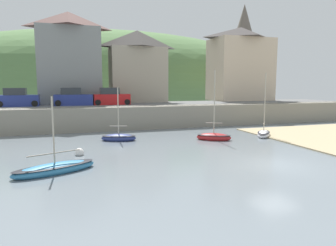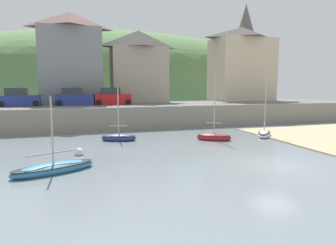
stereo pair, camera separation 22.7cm
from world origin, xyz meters
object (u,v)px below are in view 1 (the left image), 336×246
at_px(parked_car_end_of_row, 111,98).
at_px(church_with_spire, 243,51).
at_px(motorboat_with_cabin, 55,168).
at_px(sailboat_tall_mast, 214,137).
at_px(mooring_buoy, 79,153).
at_px(waterfront_building_centre, 138,66).
at_px(dinghy_open_wooden, 264,133).
at_px(parked_car_by_wall, 73,98).
at_px(parked_car_near_slipway, 18,99).
at_px(sailboat_far_left, 119,138).
at_px(waterfront_building_right, 240,64).
at_px(waterfront_building_left, 70,57).

bearing_deg(parked_car_end_of_row, church_with_spire, 20.68).
bearing_deg(motorboat_with_cabin, sailboat_tall_mast, 4.28).
height_order(church_with_spire, mooring_buoy, church_with_spire).
bearing_deg(sailboat_tall_mast, waterfront_building_centre, 132.11).
height_order(motorboat_with_cabin, mooring_buoy, motorboat_with_cabin).
xyz_separation_m(dinghy_open_wooden, parked_car_by_wall, (-16.44, 12.02, 2.94)).
height_order(church_with_spire, parked_car_near_slipway, church_with_spire).
xyz_separation_m(dinghy_open_wooden, motorboat_with_cabin, (-17.68, -6.56, -0.03)).
bearing_deg(waterfront_building_centre, dinghy_open_wooden, -63.79).
bearing_deg(sailboat_far_left, waterfront_building_right, 53.29).
height_order(waterfront_building_right, church_with_spire, church_with_spire).
xyz_separation_m(waterfront_building_left, parked_car_near_slipway, (-5.41, -4.50, -4.81)).
bearing_deg(sailboat_tall_mast, motorboat_with_cabin, -121.17).
distance_m(waterfront_building_centre, dinghy_open_wooden, 19.66).
bearing_deg(mooring_buoy, church_with_spire, 41.35).
distance_m(waterfront_building_centre, waterfront_building_right, 15.36).
xyz_separation_m(church_with_spire, parked_car_near_slipway, (-32.17, -8.50, -6.91)).
bearing_deg(waterfront_building_centre, parked_car_near_slipway, -162.09).
xyz_separation_m(waterfront_building_left, parked_car_by_wall, (0.21, -4.50, -4.81)).
bearing_deg(waterfront_building_centre, waterfront_building_right, 0.00).
bearing_deg(sailboat_tall_mast, waterfront_building_left, 156.45).
xyz_separation_m(waterfront_building_centre, sailboat_far_left, (-4.85, -14.66, -6.88)).
relative_size(waterfront_building_left, church_with_spire, 0.74).
bearing_deg(waterfront_building_centre, sailboat_far_left, -108.32).
bearing_deg(dinghy_open_wooden, sailboat_far_left, 120.99).
xyz_separation_m(waterfront_building_left, dinghy_open_wooden, (16.65, -16.52, -7.75)).
height_order(dinghy_open_wooden, motorboat_with_cabin, dinghy_open_wooden).
distance_m(church_with_spire, sailboat_tall_mast, 27.64).
bearing_deg(dinghy_open_wooden, parked_car_end_of_row, 84.70).
xyz_separation_m(waterfront_building_centre, parked_car_end_of_row, (-4.12, -4.50, -3.94)).
bearing_deg(dinghy_open_wooden, parked_car_near_slipway, 100.58).
distance_m(sailboat_far_left, mooring_buoy, 5.68).
distance_m(church_with_spire, sailboat_far_left, 31.29).
xyz_separation_m(dinghy_open_wooden, parked_car_near_slipway, (-22.06, 12.02, 2.94)).
bearing_deg(parked_car_by_wall, parked_car_near_slipway, -176.43).
relative_size(church_with_spire, parked_car_by_wall, 3.56).
xyz_separation_m(sailboat_tall_mast, parked_car_by_wall, (-11.26, 12.31, 2.93)).
height_order(waterfront_building_centre, church_with_spire, church_with_spire).
bearing_deg(sailboat_far_left, parked_car_by_wall, 126.12).
bearing_deg(sailboat_far_left, church_with_spire, 56.25).
height_order(dinghy_open_wooden, parked_car_end_of_row, dinghy_open_wooden).
distance_m(waterfront_building_right, sailboat_far_left, 26.05).
bearing_deg(parked_car_by_wall, parked_car_end_of_row, 3.57).
distance_m(waterfront_building_right, church_with_spire, 5.49).
bearing_deg(parked_car_end_of_row, dinghy_open_wooden, -44.61).
height_order(waterfront_building_left, waterfront_building_right, waterfront_building_left).
bearing_deg(waterfront_building_right, sailboat_far_left, -144.04).
height_order(parked_car_near_slipway, parked_car_by_wall, same).
xyz_separation_m(motorboat_with_cabin, sailboat_tall_mast, (12.50, 6.28, 0.05)).
relative_size(dinghy_open_wooden, parked_car_by_wall, 1.41).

